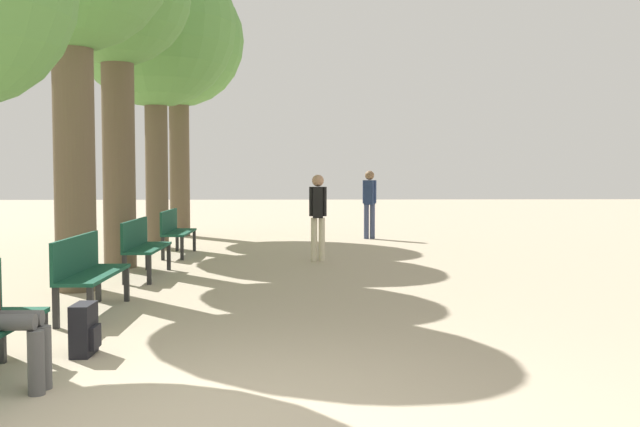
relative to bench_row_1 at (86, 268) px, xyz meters
name	(u,v)px	position (x,y,z in m)	size (l,w,h in m)	color
ground_plane	(220,421)	(1.93, -3.64, -0.54)	(80.00, 80.00, 0.00)	tan
bench_row_1	(86,268)	(0.00, 0.00, 0.00)	(0.45, 1.67, 0.90)	#144733
bench_row_2	(142,243)	(0.00, 2.95, 0.00)	(0.45, 1.67, 0.90)	#144733
bench_row_3	(175,228)	(0.00, 5.90, 0.00)	(0.45, 1.67, 0.90)	#144733
tree_row_2	(116,1)	(-0.63, 4.10, 4.01)	(2.55, 2.55, 6.01)	brown
tree_row_3	(155,28)	(-0.63, 7.37, 4.21)	(3.50, 3.50, 6.56)	brown
tree_row_4	(178,44)	(-0.63, 10.37, 4.42)	(3.37, 3.37, 6.73)	brown
backpack	(84,330)	(0.54, -1.90, -0.31)	(0.21, 0.35, 0.46)	black
pedestrian_near	(369,200)	(4.22, 9.38, 0.44)	(0.34, 0.28, 1.70)	#384260
pedestrian_mid	(318,212)	(2.81, 4.87, 0.38)	(0.32, 0.23, 1.60)	beige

